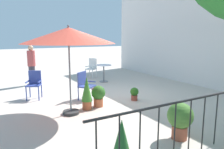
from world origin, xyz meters
The scene contains 14 objects.
ground_plane centered at (0.00, 0.00, 0.00)m, with size 60.00×60.00×0.00m, color beige.
villa_facade centered at (0.00, 4.23, 2.27)m, with size 11.01×0.30×4.54m, color silver.
terrace_railing centered at (3.92, 0.00, 0.68)m, with size 0.03×5.04×1.01m.
patio_umbrella_0 centered at (0.93, -1.62, 2.05)m, with size 2.37×2.37×2.33m.
cafe_table_0 centered at (-2.27, 1.09, 0.54)m, with size 0.70×0.70×0.77m.
patio_chair_0 centered at (-0.18, -0.73, 0.52)m, with size 0.63×0.64×0.90m.
patio_chair_1 centered at (-3.54, 1.09, 0.52)m, with size 0.60×0.60×0.94m.
patio_chair_2 centered at (-1.09, -2.14, 0.53)m, with size 0.57×0.57×0.92m.
potted_plant_0 centered at (0.81, -1.10, 0.50)m, with size 0.31×0.31×0.94m.
potted_plant_1 centered at (3.42, -0.23, 0.44)m, with size 0.52×0.52×0.76m.
potted_plant_2 centered at (0.73, -0.70, 0.36)m, with size 0.41×0.41×0.62m.
potted_plant_3 centered at (3.59, -1.72, 0.38)m, with size 0.30×0.30×0.77m.
potted_plant_4 centered at (0.76, 0.58, 0.23)m, with size 0.27×0.27×0.42m.
standing_person centered at (-3.23, -1.80, 0.86)m, with size 0.44×0.44×1.67m.
Camera 1 is at (6.38, -3.53, 2.07)m, focal length 35.73 mm.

